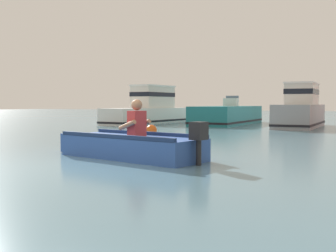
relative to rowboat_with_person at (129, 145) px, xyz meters
name	(u,v)px	position (x,y,z in m)	size (l,w,h in m)	color
ground_plane	(68,166)	(-0.33, -1.46, -0.25)	(120.00, 120.00, 0.00)	slate
rowboat_with_person	(129,145)	(0.00, 0.00, 0.00)	(3.71, 1.69, 1.19)	#2D519E
moored_boat_white	(149,109)	(-7.16, 13.27, 0.54)	(2.09, 6.75, 2.16)	white
moored_boat_teal	(228,116)	(-2.86, 14.31, 0.21)	(2.22, 6.53, 1.55)	#1E727A
moored_boat_grey	(300,110)	(1.13, 13.13, 0.55)	(1.72, 5.33, 2.11)	gray
mooring_buoy	(151,130)	(-2.51, 5.32, -0.06)	(0.38, 0.38, 0.38)	#E55919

